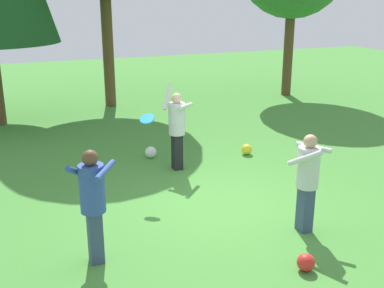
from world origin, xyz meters
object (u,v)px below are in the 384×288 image
object	(u,v)px
person_catcher	(93,197)
ball_red	(306,262)
ball_yellow	(247,149)
frisbee	(147,119)
ball_white	(151,152)
person_bystander	(308,175)
person_thrower	(177,125)

from	to	relation	value
person_catcher	ball_red	bearing A→B (deg)	-82.71
person_catcher	ball_yellow	xyz separation A→B (m)	(4.13, 3.26, -0.84)
frisbee	ball_yellow	bearing A→B (deg)	23.53
person_catcher	ball_red	distance (m)	2.99
ball_white	ball_red	world-z (taller)	ball_white
person_bystander	frisbee	bearing A→B (deg)	-0.00
person_thrower	frisbee	distance (m)	1.36
person_thrower	person_catcher	distance (m)	3.77
person_catcher	person_bystander	world-z (taller)	person_catcher
ball_yellow	person_thrower	bearing A→B (deg)	-171.38
frisbee	ball_yellow	world-z (taller)	frisbee
ball_white	frisbee	bearing A→B (deg)	-108.41
person_bystander	frisbee	size ratio (longest dim) A/B	4.29
ball_yellow	ball_red	bearing A→B (deg)	-109.07
person_bystander	ball_red	distance (m)	1.41
person_bystander	frisbee	xyz separation A→B (m)	(-1.79, 2.40, 0.48)
person_catcher	ball_red	xyz separation A→B (m)	(2.56, -1.30, -0.85)
person_thrower	ball_red	bearing A→B (deg)	48.12
person_thrower	ball_red	world-z (taller)	person_thrower
ball_yellow	ball_red	xyz separation A→B (m)	(-1.57, -4.55, -0.00)
frisbee	ball_red	distance (m)	3.79
ball_white	ball_yellow	size ratio (longest dim) A/B	1.05
ball_white	ball_yellow	world-z (taller)	ball_white
ball_yellow	frisbee	bearing A→B (deg)	-156.47
frisbee	ball_white	xyz separation A→B (m)	(0.60, 1.81, -1.28)
person_thrower	ball_red	xyz separation A→B (m)	(0.24, -4.28, -0.85)
person_catcher	person_thrower	bearing A→B (deg)	-3.62
person_thrower	person_bystander	xyz separation A→B (m)	(0.89, -3.31, -0.05)
frisbee	person_catcher	bearing A→B (deg)	-124.21
person_catcher	ball_white	xyz separation A→B (m)	(2.01, 3.88, -0.84)
person_thrower	ball_white	distance (m)	1.27
person_thrower	person_bystander	world-z (taller)	person_thrower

